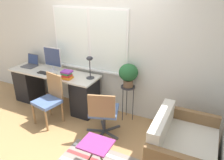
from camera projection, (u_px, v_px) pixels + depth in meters
The scene contains 15 objects.
ground_plane at pixel (89, 123), 4.10m from camera, with size 14.00×14.00×0.00m, color tan.
wall_back_with_window at pixel (103, 44), 4.11m from camera, with size 9.00×0.12×2.70m.
desk at pixel (55, 88), 4.57m from camera, with size 1.95×0.58×0.75m.
laptop at pixel (31, 64), 4.75m from camera, with size 0.30×0.28×0.24m.
monitor at pixel (53, 59), 4.43m from camera, with size 0.41×0.18×0.48m.
keyboard at pixel (47, 74), 4.34m from camera, with size 0.42×0.11×0.02m.
mouse at pixel (58, 76), 4.20m from camera, with size 0.04×0.06×0.03m.
desk_lamp at pixel (90, 63), 4.03m from camera, with size 0.15×0.15×0.43m.
book_stack at pixel (67, 75), 4.10m from camera, with size 0.22×0.19×0.16m.
desk_chair_wooden at pixel (50, 98), 3.97m from camera, with size 0.49×0.50×0.92m.
office_chair_swivel at pixel (103, 112), 3.61m from camera, with size 0.61×0.60×0.85m.
couch_loveseat at pixel (181, 150), 3.03m from camera, with size 0.82×1.13×0.77m.
plant_stand at pixel (128, 91), 4.00m from camera, with size 0.26×0.26×0.68m.
potted_plant at pixel (128, 74), 3.87m from camera, with size 0.35×0.35×0.43m.
folding_stool at pixel (96, 146), 2.95m from camera, with size 0.42×0.36×0.43m.
Camera 1 is at (1.89, -2.90, 2.39)m, focal length 35.00 mm.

